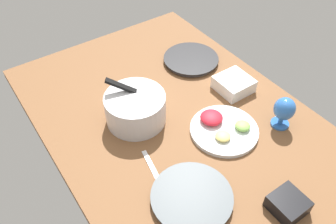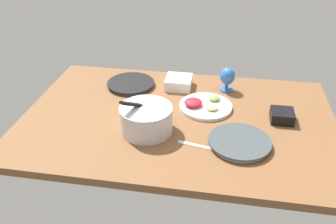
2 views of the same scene
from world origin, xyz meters
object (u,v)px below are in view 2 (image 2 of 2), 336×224
at_px(dinner_plate_right, 131,84).
at_px(fruit_platter, 204,105).
at_px(square_bowl_black, 282,115).
at_px(dinner_plate_left, 240,142).
at_px(square_bowl_white, 179,82).
at_px(hurricane_glass_blue, 227,77).
at_px(mixing_bowl, 146,118).

height_order(dinner_plate_right, fruit_platter, fruit_platter).
bearing_deg(square_bowl_black, fruit_platter, -8.63).
bearing_deg(dinner_plate_left, square_bowl_white, -55.56).
height_order(fruit_platter, hurricane_glass_blue, hurricane_glass_blue).
bearing_deg(fruit_platter, mixing_bowl, 44.92).
relative_size(dinner_plate_right, hurricane_glass_blue, 1.97).
bearing_deg(mixing_bowl, dinner_plate_left, 174.26).
relative_size(mixing_bowl, square_bowl_white, 1.69).
bearing_deg(fruit_platter, dinner_plate_left, 121.22).
relative_size(fruit_platter, square_bowl_black, 2.50).
bearing_deg(mixing_bowl, dinner_plate_right, -66.34).
height_order(mixing_bowl, fruit_platter, mixing_bowl).
distance_m(mixing_bowl, square_bowl_black, 0.69).
distance_m(dinner_plate_right, mixing_bowl, 0.49).
bearing_deg(square_bowl_white, hurricane_glass_blue, -178.33).
distance_m(dinner_plate_right, fruit_platter, 0.49).
distance_m(dinner_plate_left, mixing_bowl, 0.45).
bearing_deg(square_bowl_white, square_bowl_black, 154.26).
relative_size(dinner_plate_right, square_bowl_white, 1.87).
distance_m(dinner_plate_left, fruit_platter, 0.36).
bearing_deg(dinner_plate_left, mixing_bowl, -5.74).
height_order(dinner_plate_left, mixing_bowl, mixing_bowl).
height_order(mixing_bowl, square_bowl_black, mixing_bowl).
bearing_deg(dinner_plate_left, fruit_platter, -58.78).
xyz_separation_m(dinner_plate_left, dinner_plate_right, (0.64, -0.49, -0.00)).
xyz_separation_m(dinner_plate_right, hurricane_glass_blue, (-0.57, -0.04, 0.07)).
bearing_deg(dinner_plate_right, square_bowl_white, -174.04).
bearing_deg(hurricane_glass_blue, fruit_platter, 63.41).
distance_m(mixing_bowl, fruit_platter, 0.37).
distance_m(square_bowl_black, square_bowl_white, 0.63).
xyz_separation_m(mixing_bowl, hurricane_glass_blue, (-0.37, -0.48, 0.01)).
xyz_separation_m(dinner_plate_left, fruit_platter, (0.18, -0.30, 0.00)).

